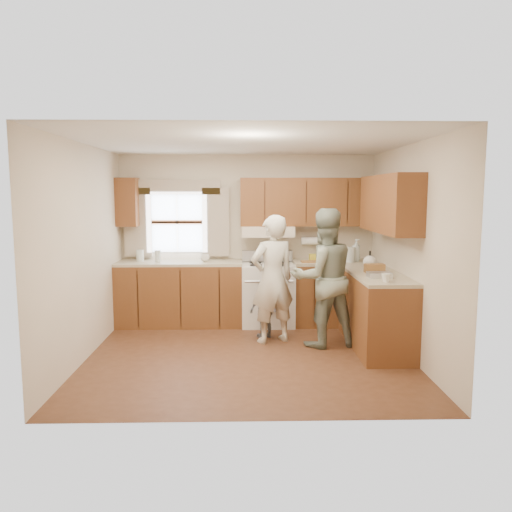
{
  "coord_description": "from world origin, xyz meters",
  "views": [
    {
      "loc": [
        -0.05,
        -5.78,
        1.93
      ],
      "look_at": [
        0.1,
        0.4,
        1.15
      ],
      "focal_mm": 35.0,
      "sensor_mm": 36.0,
      "label": 1
    }
  ],
  "objects_px": {
    "woman_left": "(273,279)",
    "woman_right": "(324,278)",
    "stove": "(268,293)",
    "child": "(265,309)"
  },
  "relations": [
    {
      "from": "stove",
      "to": "woman_left",
      "type": "distance_m",
      "value": 0.96
    },
    {
      "from": "woman_right",
      "to": "child",
      "type": "bearing_deg",
      "value": -39.48
    },
    {
      "from": "woman_left",
      "to": "stove",
      "type": "bearing_deg",
      "value": -112.53
    },
    {
      "from": "stove",
      "to": "woman_left",
      "type": "height_order",
      "value": "woman_left"
    },
    {
      "from": "woman_right",
      "to": "child",
      "type": "relative_size",
      "value": 2.22
    },
    {
      "from": "woman_left",
      "to": "child",
      "type": "height_order",
      "value": "woman_left"
    },
    {
      "from": "woman_left",
      "to": "woman_right",
      "type": "bearing_deg",
      "value": 141.85
    },
    {
      "from": "woman_left",
      "to": "woman_right",
      "type": "distance_m",
      "value": 0.66
    },
    {
      "from": "woman_right",
      "to": "child",
      "type": "distance_m",
      "value": 0.93
    },
    {
      "from": "stove",
      "to": "child",
      "type": "xyz_separation_m",
      "value": [
        -0.07,
        -0.7,
        -0.07
      ]
    }
  ]
}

